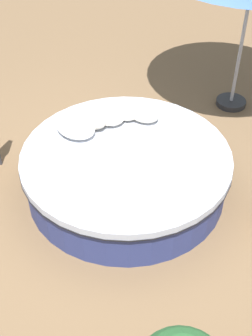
{
  "coord_description": "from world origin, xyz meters",
  "views": [
    {
      "loc": [
        -2.68,
        2.8,
        3.69
      ],
      "look_at": [
        0.0,
        0.0,
        0.32
      ],
      "focal_mm": 47.8,
      "sensor_mm": 36.0,
      "label": 1
    }
  ],
  "objects_px": {
    "throw_pillow_1": "(124,110)",
    "throw_pillow_2": "(106,114)",
    "throw_pillow_0": "(142,112)",
    "round_bed": "(126,171)",
    "throw_pillow_3": "(89,117)",
    "throw_pillow_4": "(75,127)"
  },
  "relations": [
    {
      "from": "throw_pillow_1",
      "to": "throw_pillow_2",
      "type": "relative_size",
      "value": 0.89
    },
    {
      "from": "throw_pillow_0",
      "to": "round_bed",
      "type": "bearing_deg",
      "value": 117.92
    },
    {
      "from": "throw_pillow_2",
      "to": "throw_pillow_3",
      "type": "bearing_deg",
      "value": 70.93
    },
    {
      "from": "throw_pillow_2",
      "to": "throw_pillow_4",
      "type": "relative_size",
      "value": 0.98
    },
    {
      "from": "throw_pillow_1",
      "to": "throw_pillow_4",
      "type": "bearing_deg",
      "value": 76.83
    },
    {
      "from": "throw_pillow_0",
      "to": "throw_pillow_1",
      "type": "bearing_deg",
      "value": 28.41
    },
    {
      "from": "throw_pillow_0",
      "to": "throw_pillow_1",
      "type": "distance_m",
      "value": 0.24
    },
    {
      "from": "round_bed",
      "to": "throw_pillow_1",
      "type": "relative_size",
      "value": 5.16
    },
    {
      "from": "throw_pillow_2",
      "to": "throw_pillow_3",
      "type": "height_order",
      "value": "throw_pillow_3"
    },
    {
      "from": "throw_pillow_1",
      "to": "throw_pillow_2",
      "type": "xyz_separation_m",
      "value": [
        0.09,
        0.22,
        0.0
      ]
    },
    {
      "from": "throw_pillow_3",
      "to": "throw_pillow_4",
      "type": "height_order",
      "value": "throw_pillow_3"
    },
    {
      "from": "throw_pillow_0",
      "to": "throw_pillow_3",
      "type": "distance_m",
      "value": 0.66
    },
    {
      "from": "throw_pillow_3",
      "to": "throw_pillow_4",
      "type": "bearing_deg",
      "value": 92.21
    },
    {
      "from": "throw_pillow_3",
      "to": "throw_pillow_2",
      "type": "bearing_deg",
      "value": -109.07
    },
    {
      "from": "throw_pillow_0",
      "to": "throw_pillow_2",
      "type": "bearing_deg",
      "value": 48.19
    },
    {
      "from": "throw_pillow_0",
      "to": "throw_pillow_2",
      "type": "xyz_separation_m",
      "value": [
        0.3,
        0.33,
        -0.01
      ]
    },
    {
      "from": "round_bed",
      "to": "throw_pillow_2",
      "type": "xyz_separation_m",
      "value": [
        0.63,
        -0.31,
        0.34
      ]
    },
    {
      "from": "round_bed",
      "to": "throw_pillow_0",
      "type": "height_order",
      "value": "throw_pillow_0"
    },
    {
      "from": "throw_pillow_3",
      "to": "throw_pillow_1",
      "type": "bearing_deg",
      "value": -110.61
    },
    {
      "from": "round_bed",
      "to": "throw_pillow_3",
      "type": "xyz_separation_m",
      "value": [
        0.71,
        -0.1,
        0.37
      ]
    },
    {
      "from": "round_bed",
      "to": "throw_pillow_3",
      "type": "bearing_deg",
      "value": -7.68
    },
    {
      "from": "round_bed",
      "to": "throw_pillow_4",
      "type": "bearing_deg",
      "value": 10.45
    }
  ]
}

